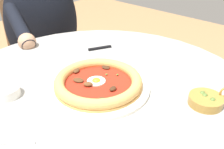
{
  "coord_description": "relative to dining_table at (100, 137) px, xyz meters",
  "views": [
    {
      "loc": [
        -0.45,
        -0.45,
        1.18
      ],
      "look_at": [
        0.04,
        -0.02,
        0.79
      ],
      "focal_mm": 41.34,
      "sensor_mm": 36.0,
      "label": 1
    }
  ],
  "objects": [
    {
      "name": "cafe_chair_diner",
      "position": [
        0.31,
        0.78,
        -0.05
      ],
      "size": [
        0.5,
        0.5,
        0.83
      ],
      "color": "#957050",
      "rests_on": "ground"
    },
    {
      "name": "pizza_on_plate",
      "position": [
        0.0,
        0.0,
        0.22
      ],
      "size": [
        0.3,
        0.3,
        0.04
      ],
      "color": "white",
      "rests_on": "dining_table"
    },
    {
      "name": "diner_person",
      "position": [
        0.26,
        0.66,
        -0.03
      ],
      "size": [
        0.48,
        0.47,
        1.18
      ],
      "color": "#282833",
      "rests_on": "ground"
    },
    {
      "name": "ramekin_capers",
      "position": [
        -0.2,
        0.17,
        0.21
      ],
      "size": [
        0.08,
        0.08,
        0.03
      ],
      "color": "white",
      "rests_on": "dining_table"
    },
    {
      "name": "olive_pan",
      "position": [
        0.14,
        -0.27,
        0.21
      ],
      "size": [
        0.11,
        0.09,
        0.05
      ],
      "color": "olive",
      "rests_on": "dining_table"
    },
    {
      "name": "dining_table",
      "position": [
        0.0,
        0.0,
        0.0
      ],
      "size": [
        0.96,
        0.96,
        0.75
      ],
      "color": "#999993",
      "rests_on": "ground"
    },
    {
      "name": "steak_knife",
      "position": [
        0.23,
        0.17,
        0.2
      ],
      "size": [
        0.2,
        0.11,
        0.01
      ],
      "color": "silver",
      "rests_on": "dining_table"
    }
  ]
}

